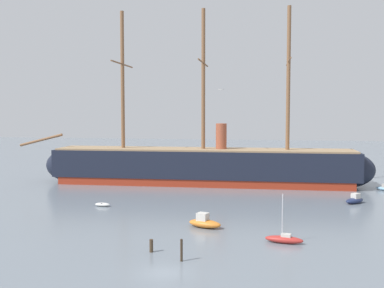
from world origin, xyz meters
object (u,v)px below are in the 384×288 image
object	(u,v)px
motorboat_near_centre	(205,222)
mooring_piling_nearest	(151,246)
tall_ship	(203,166)
seagull_in_flight	(221,90)
motorboat_far_left	(99,176)
motorboat_far_right	(384,188)
motorboat_distant_centre	(245,174)
sailboat_foreground_right	(284,239)
motorboat_alongside_stern	(355,200)
mooring_piling_left_pair	(181,250)
dinghy_mid_left	(103,204)

from	to	relation	value
motorboat_near_centre	mooring_piling_nearest	distance (m)	11.99
tall_ship	seagull_in_flight	distance (m)	30.04
seagull_in_flight	tall_ship	bearing A→B (deg)	104.31
motorboat_far_left	motorboat_far_right	distance (m)	58.80
motorboat_far_left	motorboat_distant_centre	bearing A→B (deg)	14.34
tall_ship	sailboat_foreground_right	distance (m)	43.25
motorboat_near_centre	motorboat_far_right	distance (m)	44.12
sailboat_foreground_right	seagull_in_flight	size ratio (longest dim) A/B	5.45
motorboat_distant_centre	mooring_piling_nearest	bearing A→B (deg)	-95.59
tall_ship	motorboat_near_centre	bearing A→B (deg)	-80.90
tall_ship	motorboat_near_centre	world-z (taller)	tall_ship
tall_ship	mooring_piling_nearest	size ratio (longest dim) A/B	53.35
sailboat_foreground_right	motorboat_far_left	bearing A→B (deg)	130.97
motorboat_alongside_stern	seagull_in_flight	size ratio (longest dim) A/B	3.73
motorboat_near_centre	motorboat_far_left	size ratio (longest dim) A/B	1.48
motorboat_distant_centre	mooring_piling_left_pair	xyz separation A→B (m)	(-2.11, -61.94, 0.57)
seagull_in_flight	sailboat_foreground_right	bearing A→B (deg)	-58.58
motorboat_far_left	sailboat_foreground_right	bearing A→B (deg)	-49.03
tall_ship	sailboat_foreground_right	xyz separation A→B (m)	(15.45, -40.26, -3.34)
dinghy_mid_left	motorboat_near_centre	bearing A→B (deg)	-30.51
tall_ship	seagull_in_flight	bearing A→B (deg)	-75.69
sailboat_foreground_right	seagull_in_flight	world-z (taller)	seagull_in_flight
dinghy_mid_left	motorboat_far_right	xyz separation A→B (m)	(46.33, 23.12, 0.14)
motorboat_alongside_stern	tall_ship	bearing A→B (deg)	150.71
motorboat_far_right	motorboat_far_left	bearing A→B (deg)	173.49
dinghy_mid_left	mooring_piling_nearest	distance (m)	25.65
motorboat_near_centre	dinghy_mid_left	xyz separation A→B (m)	(-17.61, 10.38, -0.36)
motorboat_near_centre	mooring_piling_nearest	bearing A→B (deg)	-109.17
motorboat_alongside_stern	motorboat_far_left	world-z (taller)	motorboat_alongside_stern
tall_ship	dinghy_mid_left	world-z (taller)	tall_ship
dinghy_mid_left	tall_ship	bearing A→B (deg)	63.84
motorboat_near_centre	motorboat_far_right	size ratio (longest dim) A/B	1.55
motorboat_near_centre	motorboat_distant_centre	size ratio (longest dim) A/B	1.21
sailboat_foreground_right	motorboat_distant_centre	distance (m)	54.23
motorboat_alongside_stern	seagull_in_flight	world-z (taller)	seagull_in_flight
motorboat_far_right	seagull_in_flight	world-z (taller)	seagull_in_flight
mooring_piling_nearest	motorboat_near_centre	bearing A→B (deg)	70.83
motorboat_distant_centre	motorboat_alongside_stern	bearing A→B (deg)	-55.65
motorboat_near_centre	seagull_in_flight	size ratio (longest dim) A/B	4.68
tall_ship	motorboat_distant_centre	xyz separation A→B (m)	(7.47, 13.37, -3.27)
dinghy_mid_left	motorboat_alongside_stern	size ratio (longest dim) A/B	0.65
motorboat_far_right	seagull_in_flight	bearing A→B (deg)	-138.71
motorboat_far_left	seagull_in_flight	xyz separation A→B (m)	(30.68, -31.02, 17.41)
sailboat_foreground_right	mooring_piling_left_pair	bearing A→B (deg)	-140.52
seagull_in_flight	mooring_piling_nearest	bearing A→B (deg)	-103.52
motorboat_far_right	motorboat_distant_centre	size ratio (longest dim) A/B	0.78
motorboat_far_right	motorboat_near_centre	bearing A→B (deg)	-130.61
mooring_piling_left_pair	seagull_in_flight	distance (m)	28.35
mooring_piling_left_pair	dinghy_mid_left	bearing A→B (deg)	125.83
motorboat_alongside_stern	mooring_piling_nearest	bearing A→B (deg)	-129.14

